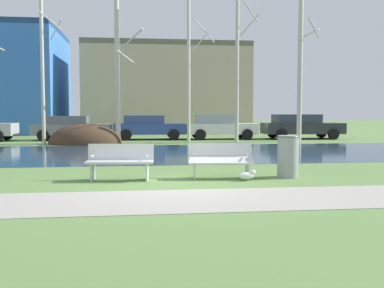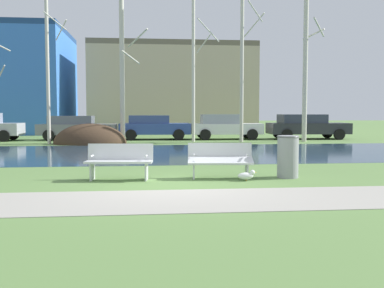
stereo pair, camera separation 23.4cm
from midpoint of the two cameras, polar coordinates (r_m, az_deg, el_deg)
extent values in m
plane|color=#5B7F42|center=(20.05, -3.91, -0.66)|extent=(120.00, 120.00, 0.00)
cube|color=#9E998E|center=(8.57, -0.90, -7.05)|extent=(60.00, 2.25, 0.01)
cube|color=#284256|center=(18.27, -3.69, -1.11)|extent=(80.00, 8.55, 0.01)
ellipsoid|color=#423021|center=(23.90, -12.32, 0.02)|extent=(3.71, 2.42, 2.10)
cube|color=silver|center=(11.07, -8.53, -2.23)|extent=(1.64, 0.65, 0.05)
cube|color=silver|center=(11.32, -8.33, -0.96)|extent=(1.60, 0.26, 0.40)
cube|color=silver|center=(11.27, -11.78, -3.31)|extent=(0.09, 0.43, 0.45)
cube|color=silver|center=(11.08, -5.11, -3.36)|extent=(0.09, 0.43, 0.45)
cylinder|color=silver|center=(11.19, -11.85, -1.48)|extent=(0.07, 0.28, 0.04)
cylinder|color=silver|center=(11.00, -5.14, -1.51)|extent=(0.07, 0.28, 0.04)
cube|color=silver|center=(11.24, 4.17, -2.10)|extent=(1.64, 0.65, 0.17)
cube|color=silver|center=(11.50, 4.07, -0.86)|extent=(1.60, 0.26, 0.40)
cube|color=silver|center=(11.30, 0.82, -3.20)|extent=(0.09, 0.43, 0.45)
cube|color=silver|center=(11.39, 7.44, -3.18)|extent=(0.09, 0.43, 0.45)
cylinder|color=silver|center=(11.22, 0.82, -1.38)|extent=(0.07, 0.28, 0.04)
cylinder|color=silver|center=(11.31, 7.48, -1.37)|extent=(0.07, 0.28, 0.04)
cylinder|color=gray|center=(11.69, 12.45, -1.56)|extent=(0.53, 0.53, 1.06)
torus|color=#545557|center=(11.66, 12.49, 0.88)|extent=(0.55, 0.55, 0.04)
ellipsoid|color=white|center=(10.99, 7.31, -3.99)|extent=(0.38, 0.17, 0.17)
sphere|color=white|center=(11.02, 8.18, -3.53)|extent=(0.12, 0.12, 0.12)
cone|color=gold|center=(11.04, 8.51, -3.52)|extent=(0.07, 0.04, 0.04)
cylinder|color=gold|center=(10.98, 7.45, -4.37)|extent=(0.01, 0.01, 0.10)
cylinder|color=gold|center=(11.04, 7.36, -4.32)|extent=(0.01, 0.01, 0.10)
cylinder|color=#BCB7A8|center=(25.81, -22.56, 8.12)|extent=(0.80, 1.12, 0.82)
cylinder|color=beige|center=(24.36, -17.38, 11.17)|extent=(0.18, 0.18, 9.48)
cylinder|color=beige|center=(24.83, -15.77, 13.54)|extent=(0.78, 1.10, 0.91)
cylinder|color=beige|center=(23.98, -16.48, 14.55)|extent=(0.97, 0.95, 0.75)
cylinder|color=beige|center=(24.74, -8.47, 9.34)|extent=(0.25, 0.25, 7.88)
cylinder|color=beige|center=(25.49, -6.56, 13.02)|extent=(1.14, 1.61, 0.83)
cylinder|color=beige|center=(24.29, -7.39, 10.69)|extent=(0.98, 0.96, 0.65)
cylinder|color=beige|center=(25.20, 0.44, 11.08)|extent=(0.18, 0.18, 9.45)
cylinder|color=beige|center=(25.78, 1.72, 12.42)|extent=(0.74, 1.04, 0.95)
cylinder|color=beige|center=(24.75, 2.36, 14.02)|extent=(1.38, 1.34, 1.03)
cylinder|color=beige|center=(25.15, 6.52, 10.21)|extent=(0.20, 0.20, 8.69)
cylinder|color=beige|center=(26.12, 8.00, 14.48)|extent=(0.92, 1.30, 1.16)
cylinder|color=beige|center=(25.12, 8.20, 16.12)|extent=(1.07, 1.05, 0.92)
cylinder|color=beige|center=(25.96, 14.22, 9.18)|extent=(0.26, 0.26, 8.03)
cylinder|color=beige|center=(26.78, 15.20, 13.11)|extent=(0.86, 1.20, 0.48)
cylinder|color=beige|center=(25.93, 15.85, 13.88)|extent=(1.00, 0.98, 0.89)
cylinder|color=black|center=(28.59, -21.21, 1.14)|extent=(0.64, 0.23, 0.64)
cylinder|color=black|center=(26.94, -22.24, 0.94)|extent=(0.64, 0.23, 0.64)
cube|color=slate|center=(27.29, -13.86, 1.81)|extent=(4.47, 1.85, 0.61)
cube|color=slate|center=(27.33, -14.61, 2.93)|extent=(2.51, 1.60, 0.47)
cylinder|color=black|center=(27.99, -10.61, 1.29)|extent=(0.64, 0.23, 0.64)
cylinder|color=black|center=(26.24, -10.99, 1.10)|extent=(0.64, 0.23, 0.64)
cylinder|color=black|center=(28.43, -16.49, 1.23)|extent=(0.64, 0.23, 0.64)
cylinder|color=black|center=(26.71, -17.24, 1.04)|extent=(0.64, 0.23, 0.64)
cube|color=#2D4793|center=(27.07, -4.42, 1.92)|extent=(4.18, 1.91, 0.64)
cube|color=#32457F|center=(27.06, -5.13, 3.09)|extent=(2.35, 1.66, 0.47)
cylinder|color=black|center=(28.04, -1.64, 1.36)|extent=(0.64, 0.23, 0.64)
cylinder|color=black|center=(26.22, -1.41, 1.17)|extent=(0.64, 0.23, 0.64)
cylinder|color=black|center=(28.02, -7.23, 1.33)|extent=(0.64, 0.23, 0.64)
cylinder|color=black|center=(26.20, -7.39, 1.13)|extent=(0.64, 0.23, 0.64)
cube|color=silver|center=(27.25, 4.58, 1.92)|extent=(4.20, 1.82, 0.62)
cube|color=#949AAC|center=(27.18, 3.89, 3.15)|extent=(2.36, 1.58, 0.55)
cylinder|color=black|center=(28.37, 7.02, 1.36)|extent=(0.64, 0.23, 0.64)
cylinder|color=black|center=(26.68, 7.79, 1.18)|extent=(0.64, 0.23, 0.64)
cylinder|color=black|center=(27.94, 1.50, 1.35)|extent=(0.64, 0.23, 0.64)
cylinder|color=black|center=(26.21, 1.92, 1.17)|extent=(0.64, 0.23, 0.64)
cube|color=#282B30|center=(28.29, 14.52, 1.91)|extent=(4.78, 1.95, 0.65)
cube|color=#2F3648|center=(28.15, 13.81, 3.09)|extent=(2.69, 1.68, 0.52)
cylinder|color=black|center=(29.72, 16.76, 1.34)|extent=(0.64, 0.23, 0.64)
cylinder|color=black|center=(28.01, 18.16, 1.15)|extent=(0.64, 0.23, 0.64)
cylinder|color=black|center=(28.71, 10.95, 1.35)|extent=(0.64, 0.23, 0.64)
cylinder|color=black|center=(26.94, 12.02, 1.16)|extent=(0.64, 0.23, 0.64)
cube|color=#BCAD8E|center=(37.65, -2.42, 6.56)|extent=(12.82, 7.57, 6.55)
cube|color=#675F4E|center=(37.96, -2.44, 11.81)|extent=(12.82, 7.57, 0.40)
camera|label=1|loc=(0.12, -89.44, 0.04)|focal=42.67mm
camera|label=2|loc=(0.12, 90.56, -0.04)|focal=42.67mm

